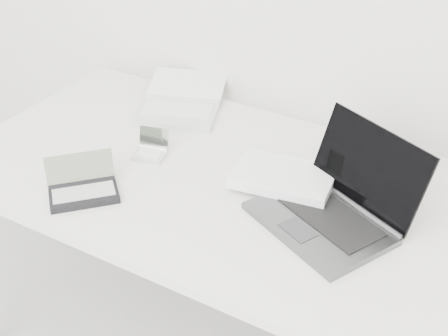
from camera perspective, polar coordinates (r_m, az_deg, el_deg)
The scene contains 5 objects.
desk at distance 1.68m, azimuth 1.57°, elevation -2.68°, with size 1.60×0.80×0.73m.
laptop_large at distance 1.57m, azimuth 8.22°, elevation -2.43°, with size 0.51×0.41×0.21m.
netbook_open_white at distance 2.01m, azimuth -4.07°, elevation 5.73°, with size 0.35×0.39×0.06m.
pda_silver at distance 1.78m, azimuth -6.70°, elevation 1.62°, with size 0.10×0.10×0.07m.
palmtop_charcoal at distance 1.64m, azimuth -12.77°, elevation -1.86°, with size 0.21×0.21×0.09m.
Camera 1 is at (0.65, 0.35, 1.67)m, focal length 50.00 mm.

